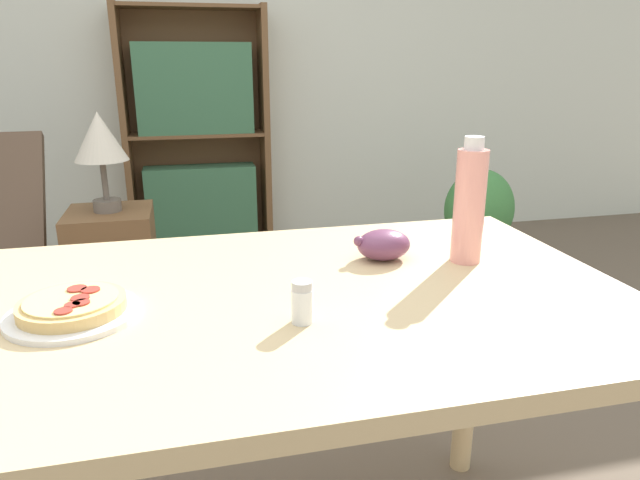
% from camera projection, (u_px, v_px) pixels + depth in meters
% --- Properties ---
extents(wall_back, '(8.00, 0.05, 2.60)m').
position_uv_depth(wall_back, '(197.00, 38.00, 3.44)').
color(wall_back, silver).
rests_on(wall_back, ground_plane).
extents(dining_table, '(1.32, 0.81, 0.77)m').
position_uv_depth(dining_table, '(277.00, 344.00, 1.08)').
color(dining_table, '#D1B27F').
rests_on(dining_table, ground_plane).
extents(pizza_on_plate, '(0.22, 0.22, 0.04)m').
position_uv_depth(pizza_on_plate, '(73.00, 308.00, 0.95)').
color(pizza_on_plate, white).
rests_on(pizza_on_plate, dining_table).
extents(grape_bunch, '(0.13, 0.09, 0.07)m').
position_uv_depth(grape_bunch, '(384.00, 245.00, 1.22)').
color(grape_bunch, '#6B3856').
rests_on(grape_bunch, dining_table).
extents(drink_bottle, '(0.06, 0.06, 0.26)m').
position_uv_depth(drink_bottle, '(469.00, 204.00, 1.18)').
color(drink_bottle, pink).
rests_on(drink_bottle, dining_table).
extents(salt_shaker, '(0.04, 0.04, 0.07)m').
position_uv_depth(salt_shaker, '(302.00, 302.00, 0.93)').
color(salt_shaker, white).
rests_on(salt_shaker, dining_table).
extents(bookshelf, '(0.86, 0.26, 1.48)m').
position_uv_depth(bookshelf, '(198.00, 145.00, 3.47)').
color(bookshelf, brown).
rests_on(bookshelf, ground_plane).
extents(side_table, '(0.34, 0.34, 0.58)m').
position_uv_depth(side_table, '(116.00, 277.00, 2.43)').
color(side_table, brown).
rests_on(side_table, ground_plane).
extents(table_lamp, '(0.21, 0.21, 0.40)m').
position_uv_depth(table_lamp, '(100.00, 141.00, 2.25)').
color(table_lamp, '#665B51').
rests_on(table_lamp, side_table).
extents(potted_plant_floor, '(0.39, 0.34, 0.60)m').
position_uv_depth(potted_plant_floor, '(478.00, 220.00, 3.20)').
color(potted_plant_floor, '#70665B').
rests_on(potted_plant_floor, ground_plane).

